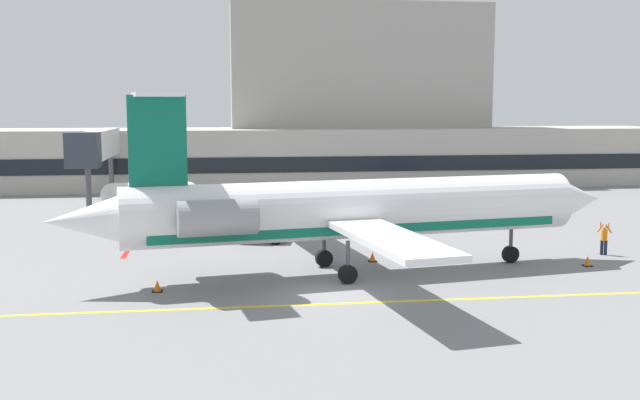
{
  "coord_description": "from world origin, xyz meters",
  "views": [
    {
      "loc": [
        -5.26,
        -32.2,
        8.51
      ],
      "look_at": [
        0.46,
        9.94,
        3.0
      ],
      "focal_mm": 41.51,
      "sensor_mm": 36.0,
      "label": 1
    }
  ],
  "objects": [
    {
      "name": "safety_cone_charlie",
      "position": [
        -8.2,
        1.52,
        0.25
      ],
      "size": [
        0.47,
        0.47,
        0.55
      ],
      "color": "orange",
      "rests_on": "ground"
    },
    {
      "name": "jet_bridge_west",
      "position": [
        -15.34,
        31.07,
        5.06
      ],
      "size": [
        2.4,
        16.46,
        6.46
      ],
      "color": "silver",
      "rests_on": "ground"
    },
    {
      "name": "belt_loader",
      "position": [
        14.52,
        27.97,
        0.97
      ],
      "size": [
        3.93,
        3.46,
        2.15
      ],
      "color": "#1E4CB2",
      "rests_on": "ground"
    },
    {
      "name": "terminal_building",
      "position": [
        6.54,
        46.0,
        6.44
      ],
      "size": [
        75.55,
        11.32,
        19.16
      ],
      "color": "#ADA89E",
      "rests_on": "ground"
    },
    {
      "name": "baggage_tug",
      "position": [
        17.18,
        22.15,
        0.99
      ],
      "size": [
        4.3,
        3.15,
        2.19
      ],
      "color": "#19389E",
      "rests_on": "ground"
    },
    {
      "name": "ground",
      "position": [
        -0.0,
        -0.0,
        -0.05
      ],
      "size": [
        120.0,
        120.0,
        0.11
      ],
      "color": "slate"
    },
    {
      "name": "safety_cone_alpha",
      "position": [
        2.9,
        6.6,
        0.25
      ],
      "size": [
        0.47,
        0.47,
        0.55
      ],
      "color": "orange",
      "rests_on": "ground"
    },
    {
      "name": "regional_jet",
      "position": [
        1.05,
        3.86,
        3.28
      ],
      "size": [
        29.17,
        21.7,
        9.05
      ],
      "color": "white",
      "rests_on": "ground"
    },
    {
      "name": "pushback_tractor",
      "position": [
        -3.08,
        13.17,
        0.89
      ],
      "size": [
        3.13,
        2.36,
        1.98
      ],
      "color": "silver",
      "rests_on": "ground"
    },
    {
      "name": "fuel_tank",
      "position": [
        -10.86,
        28.34,
        1.3
      ],
      "size": [
        7.82,
        2.37,
        2.29
      ],
      "color": "white",
      "rests_on": "ground"
    },
    {
      "name": "safety_cone_bravo",
      "position": [
        13.98,
        3.95,
        0.25
      ],
      "size": [
        0.47,
        0.47,
        0.55
      ],
      "color": "orange",
      "rests_on": "ground"
    },
    {
      "name": "marshaller",
      "position": [
        16.32,
        6.6,
        0.95
      ],
      "size": [
        0.72,
        0.57,
        1.88
      ],
      "color": "#191E33",
      "rests_on": "ground"
    }
  ]
}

